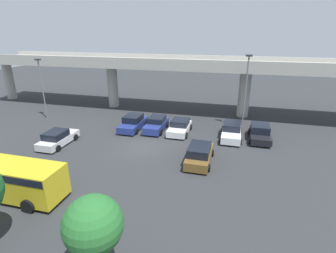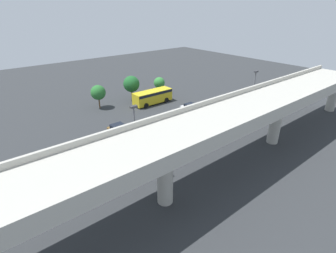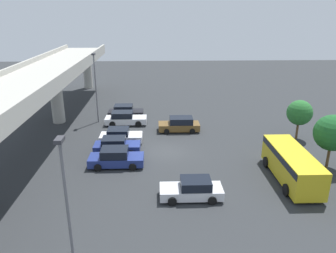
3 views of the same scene
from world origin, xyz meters
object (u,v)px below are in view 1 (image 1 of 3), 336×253
(parked_car_5, at_px, (232,131))
(parked_car_4, at_px, (199,154))
(parked_car_0, at_px, (58,138))
(parked_car_1, at_px, (133,123))
(parked_car_2, at_px, (156,124))
(tree_front_far_right, at_px, (93,225))
(lamp_post_mid_lot, at_px, (246,87))
(parked_car_6, at_px, (260,133))
(lamp_post_near_aisle, at_px, (42,84))
(shuttle_bus, at_px, (9,177))
(parked_car_3, at_px, (180,127))

(parked_car_5, bearing_deg, parked_car_4, -21.07)
(parked_car_0, relative_size, parked_car_1, 0.95)
(parked_car_2, relative_size, tree_front_far_right, 1.03)
(parked_car_1, xyz_separation_m, parked_car_5, (11.06, 0.19, -0.01))
(parked_car_2, bearing_deg, lamp_post_mid_lot, 109.34)
(lamp_post_mid_lot, bearing_deg, parked_car_6, -60.73)
(parked_car_2, height_order, parked_car_6, parked_car_6)
(parked_car_1, relative_size, lamp_post_near_aisle, 0.64)
(parked_car_5, relative_size, parked_car_6, 1.11)
(parked_car_0, height_order, parked_car_1, parked_car_1)
(parked_car_2, bearing_deg, tree_front_far_right, 9.34)
(parked_car_2, relative_size, lamp_post_mid_lot, 0.53)
(parked_car_5, distance_m, shuttle_bus, 20.28)
(parked_car_1, relative_size, parked_car_4, 1.04)
(lamp_post_near_aisle, bearing_deg, shuttle_bus, -58.57)
(parked_car_1, relative_size, parked_car_5, 0.98)
(parked_car_1, height_order, parked_car_6, parked_car_1)
(parked_car_4, distance_m, shuttle_bus, 14.24)
(parked_car_0, xyz_separation_m, parked_car_6, (19.38, 6.59, 0.05))
(parked_car_0, height_order, parked_car_2, parked_car_2)
(parked_car_0, bearing_deg, parked_car_4, -90.11)
(parked_car_5, distance_m, lamp_post_near_aisle, 23.66)
(parked_car_1, bearing_deg, parked_car_5, 90.99)
(parked_car_6, bearing_deg, parked_car_5, -85.24)
(lamp_post_mid_lot, bearing_deg, parked_car_3, -152.99)
(parked_car_3, xyz_separation_m, lamp_post_mid_lot, (6.69, 3.41, 4.15))
(lamp_post_near_aisle, bearing_deg, parked_car_0, -45.51)
(parked_car_0, relative_size, parked_car_3, 1.05)
(parked_car_3, distance_m, lamp_post_near_aisle, 18.16)
(parked_car_0, distance_m, parked_car_4, 14.07)
(parked_car_3, xyz_separation_m, tree_front_far_right, (0.33, -18.67, 2.20))
(parked_car_6, bearing_deg, parked_car_0, -71.21)
(parked_car_5, height_order, lamp_post_mid_lot, lamp_post_mid_lot)
(parked_car_0, relative_size, lamp_post_mid_lot, 0.55)
(parked_car_3, xyz_separation_m, parked_car_4, (3.14, -6.36, 0.06))
(parked_car_0, xyz_separation_m, parked_car_5, (16.53, 6.36, 0.05))
(parked_car_0, height_order, parked_car_3, parked_car_0)
(shuttle_bus, relative_size, tree_front_far_right, 1.81)
(parked_car_4, xyz_separation_m, parked_car_5, (2.46, 6.38, -0.02))
(parked_car_2, xyz_separation_m, parked_car_6, (11.21, 0.16, 0.01))
(parked_car_4, relative_size, shuttle_bus, 0.60)
(parked_car_2, distance_m, shuttle_bus, 15.73)
(parked_car_3, distance_m, shuttle_bus, 16.85)
(shuttle_bus, height_order, lamp_post_mid_lot, lamp_post_mid_lot)
(parked_car_0, xyz_separation_m, lamp_post_near_aisle, (-6.83, 6.95, 3.75))
(parked_car_0, height_order, shuttle_bus, shuttle_bus)
(parked_car_5, xyz_separation_m, parked_car_6, (2.86, 0.24, -0.00))
(parked_car_0, distance_m, tree_front_far_right, 16.85)
(parked_car_6, bearing_deg, parked_car_3, -88.25)
(parked_car_0, relative_size, parked_car_4, 0.99)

